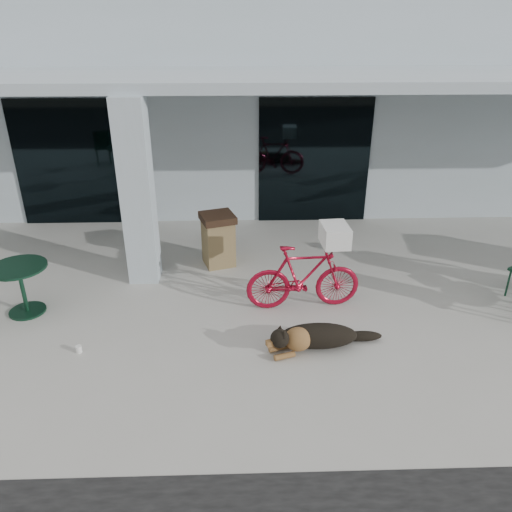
{
  "coord_description": "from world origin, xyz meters",
  "views": [
    {
      "loc": [
        0.2,
        -5.6,
        4.21
      ],
      "look_at": [
        0.41,
        1.03,
        1.0
      ],
      "focal_mm": 35.0,
      "sensor_mm": 36.0,
      "label": 1
    }
  ],
  "objects_px": {
    "bicycle": "(303,277)",
    "dog": "(318,335)",
    "trash_receptacle": "(218,240)",
    "cafe_table_near": "(23,290)"
  },
  "relations": [
    {
      "from": "bicycle",
      "to": "dog",
      "type": "distance_m",
      "value": 1.14
    },
    {
      "from": "bicycle",
      "to": "dog",
      "type": "xyz_separation_m",
      "value": [
        0.1,
        -1.09,
        -0.33
      ]
    },
    {
      "from": "bicycle",
      "to": "trash_receptacle",
      "type": "distance_m",
      "value": 2.1
    },
    {
      "from": "bicycle",
      "to": "dog",
      "type": "bearing_deg",
      "value": -178.89
    },
    {
      "from": "dog",
      "to": "trash_receptacle",
      "type": "relative_size",
      "value": 1.27
    },
    {
      "from": "cafe_table_near",
      "to": "trash_receptacle",
      "type": "distance_m",
      "value": 3.36
    },
    {
      "from": "bicycle",
      "to": "trash_receptacle",
      "type": "bearing_deg",
      "value": 37.18
    },
    {
      "from": "cafe_table_near",
      "to": "trash_receptacle",
      "type": "relative_size",
      "value": 0.87
    },
    {
      "from": "bicycle",
      "to": "trash_receptacle",
      "type": "height_order",
      "value": "bicycle"
    },
    {
      "from": "dog",
      "to": "cafe_table_near",
      "type": "relative_size",
      "value": 1.47
    }
  ]
}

